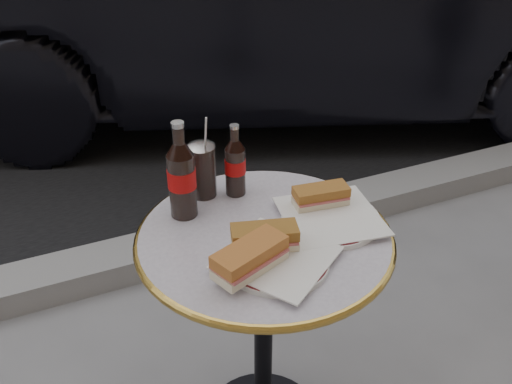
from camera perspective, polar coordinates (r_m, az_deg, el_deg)
name	(u,v)px	position (r m, az deg, el deg)	size (l,w,h in m)	color
asphalt_road	(55,20)	(6.21, -19.47, 15.91)	(40.00, 8.00, 0.00)	black
curb	(176,249)	(2.46, -8.04, -5.65)	(40.00, 0.20, 0.12)	gray
bistro_table	(263,342)	(1.61, 0.74, -14.75)	(0.62, 0.62, 0.73)	#BAB2C4
plate_left	(277,260)	(1.27, 2.10, -6.86)	(0.24, 0.24, 0.01)	silver
plate_right	(330,219)	(1.41, 7.45, -2.67)	(0.24, 0.24, 0.01)	white
sandwich_left_a	(250,259)	(1.22, -0.61, -6.68)	(0.17, 0.08, 0.06)	#B2672D
sandwich_left_b	(265,238)	(1.28, 0.87, -4.65)	(0.15, 0.07, 0.05)	#8F5D24
sandwich_right	(321,197)	(1.44, 6.49, -0.48)	(0.14, 0.06, 0.05)	#9A6027
cola_bottle_left	(181,170)	(1.38, -7.50, 2.19)	(0.07, 0.07, 0.25)	black
cola_bottle_right	(235,160)	(1.47, -2.11, 3.22)	(0.06, 0.06, 0.20)	black
cola_glass	(203,170)	(1.48, -5.37, 2.17)	(0.07, 0.07, 0.15)	black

